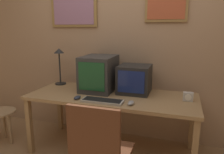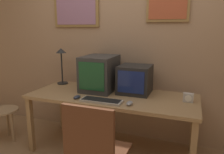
# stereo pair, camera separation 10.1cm
# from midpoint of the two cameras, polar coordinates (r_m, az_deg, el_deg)

# --- Properties ---
(wall_back) EXTENTS (8.00, 0.08, 2.60)m
(wall_back) POSITION_cam_midpoint_polar(r_m,az_deg,el_deg) (2.88, 4.46, 9.53)
(wall_back) COLOR tan
(wall_back) RESTS_ON ground_plane
(desk) EXTENTS (1.91, 0.77, 0.71)m
(desk) POSITION_cam_midpoint_polar(r_m,az_deg,el_deg) (2.54, 1.14, -6.15)
(desk) COLOR #99754C
(desk) RESTS_ON ground_plane
(monitor_left) EXTENTS (0.38, 0.47, 0.42)m
(monitor_left) POSITION_cam_midpoint_polar(r_m,az_deg,el_deg) (2.67, -2.16, 0.97)
(monitor_left) COLOR #333333
(monitor_left) RESTS_ON desk
(monitor_right) EXTENTS (0.37, 0.37, 0.33)m
(monitor_right) POSITION_cam_midpoint_polar(r_m,az_deg,el_deg) (2.59, 7.12, -0.60)
(monitor_right) COLOR black
(monitor_right) RESTS_ON desk
(keyboard_main) EXTENTS (0.44, 0.15, 0.03)m
(keyboard_main) POSITION_cam_midpoint_polar(r_m,az_deg,el_deg) (2.29, -1.51, -6.19)
(keyboard_main) COLOR #A8A399
(keyboard_main) RESTS_ON desk
(mouse_near_keyboard) EXTENTS (0.06, 0.11, 0.04)m
(mouse_near_keyboard) POSITION_cam_midpoint_polar(r_m,az_deg,el_deg) (2.21, 5.93, -6.84)
(mouse_near_keyboard) COLOR gray
(mouse_near_keyboard) RESTS_ON desk
(mouse_far_corner) EXTENTS (0.06, 0.11, 0.03)m
(mouse_far_corner) POSITION_cam_midpoint_polar(r_m,az_deg,el_deg) (2.42, -7.97, -5.20)
(mouse_far_corner) COLOR #282D3D
(mouse_far_corner) RESTS_ON desk
(desk_clock) EXTENTS (0.10, 0.06, 0.09)m
(desk_clock) POSITION_cam_midpoint_polar(r_m,az_deg,el_deg) (2.43, 20.43, -5.07)
(desk_clock) COLOR #B7B2AD
(desk_clock) RESTS_ON desk
(desk_lamp) EXTENTS (0.14, 0.14, 0.49)m
(desk_lamp) POSITION_cam_midpoint_polar(r_m,az_deg,el_deg) (3.02, -12.15, 4.67)
(desk_lamp) COLOR black
(desk_lamp) RESTS_ON desk
(side_stool) EXTENTS (0.37, 0.37, 0.43)m
(side_stool) POSITION_cam_midpoint_polar(r_m,az_deg,el_deg) (3.20, -25.62, -9.13)
(side_stool) COLOR #9E7F5B
(side_stool) RESTS_ON ground_plane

